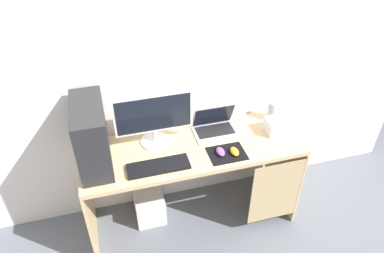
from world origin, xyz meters
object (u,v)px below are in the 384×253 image
(laptop, at_px, (215,126))
(mouse_right, at_px, (235,151))
(monitor, at_px, (154,119))
(speaker, at_px, (272,110))
(mouse_left, at_px, (220,152))
(pc_tower, at_px, (92,136))
(projector, at_px, (279,125))
(subwoofer, at_px, (150,208))
(keyboard, at_px, (158,166))

(laptop, relative_size, mouse_right, 3.36)
(monitor, distance_m, speaker, 0.95)
(speaker, bearing_deg, laptop, -176.00)
(speaker, height_order, mouse_left, speaker)
(pc_tower, xyz_separation_m, laptop, (0.88, 0.11, -0.18))
(pc_tower, relative_size, mouse_left, 4.91)
(monitor, distance_m, laptop, 0.49)
(projector, height_order, mouse_right, projector)
(projector, bearing_deg, subwoofer, 175.49)
(pc_tower, height_order, mouse_left, pc_tower)
(speaker, height_order, projector, speaker)
(monitor, xyz_separation_m, keyboard, (-0.03, -0.27, -0.20))
(projector, bearing_deg, monitor, 173.08)
(monitor, bearing_deg, keyboard, -97.03)
(keyboard, distance_m, subwoofer, 0.70)
(monitor, relative_size, keyboard, 1.31)
(mouse_left, distance_m, subwoofer, 0.87)
(projector, xyz_separation_m, mouse_right, (-0.41, -0.16, -0.03))
(mouse_left, height_order, mouse_right, same)
(monitor, bearing_deg, mouse_right, -28.08)
(speaker, relative_size, mouse_right, 1.65)
(monitor, height_order, projector, monitor)
(laptop, bearing_deg, monitor, -178.21)
(mouse_left, bearing_deg, laptop, 80.46)
(monitor, height_order, keyboard, monitor)
(keyboard, xyz_separation_m, mouse_right, (0.54, -0.00, 0.01))
(projector, distance_m, mouse_left, 0.53)
(projector, height_order, mouse_left, projector)
(laptop, relative_size, projector, 1.61)
(mouse_left, bearing_deg, monitor, 149.21)
(projector, height_order, subwoofer, projector)
(monitor, relative_size, mouse_left, 5.73)
(pc_tower, relative_size, monitor, 0.86)
(monitor, xyz_separation_m, laptop, (0.46, 0.01, -0.17))
(pc_tower, relative_size, mouse_right, 4.91)
(monitor, bearing_deg, mouse_left, -30.79)
(pc_tower, height_order, laptop, pc_tower)
(speaker, xyz_separation_m, keyboard, (-0.97, -0.31, -0.07))
(speaker, height_order, subwoofer, speaker)
(pc_tower, distance_m, keyboard, 0.48)
(monitor, height_order, laptop, monitor)
(monitor, xyz_separation_m, subwoofer, (-0.09, -0.03, -0.86))
(subwoofer, bearing_deg, pc_tower, -169.20)
(pc_tower, bearing_deg, laptop, 7.06)
(laptop, height_order, projector, laptop)
(projector, xyz_separation_m, subwoofer, (-1.02, 0.08, -0.70))
(pc_tower, xyz_separation_m, subwoofer, (0.33, 0.06, -0.88))
(pc_tower, xyz_separation_m, projector, (1.35, -0.02, -0.17))
(monitor, distance_m, subwoofer, 0.87)
(speaker, bearing_deg, pc_tower, -174.02)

